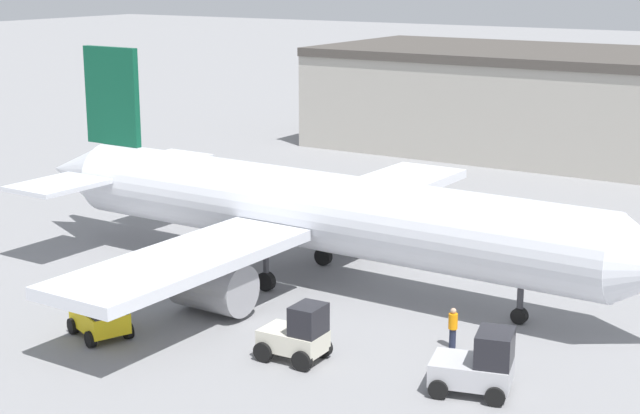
% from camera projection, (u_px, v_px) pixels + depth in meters
% --- Properties ---
extents(ground_plane, '(400.00, 400.00, 0.00)m').
position_uv_depth(ground_plane, '(320.00, 282.00, 46.91)').
color(ground_plane, gray).
extents(airplane, '(35.27, 29.04, 10.60)m').
position_uv_depth(airplane, '(304.00, 211.00, 46.58)').
color(airplane, silver).
rests_on(airplane, ground_plane).
extents(ground_crew_worker, '(0.37, 0.37, 1.66)m').
position_uv_depth(ground_crew_worker, '(453.00, 327.00, 38.63)').
color(ground_crew_worker, '#1E2338').
rests_on(ground_crew_worker, ground_plane).
extents(baggage_tug, '(3.20, 2.75, 2.35)m').
position_uv_depth(baggage_tug, '(479.00, 364.00, 34.50)').
color(baggage_tug, '#B2B2B7').
rests_on(baggage_tug, ground_plane).
extents(belt_loader_truck, '(3.01, 2.67, 2.35)m').
position_uv_depth(belt_loader_truck, '(101.00, 312.00, 39.66)').
color(belt_loader_truck, yellow).
rests_on(belt_loader_truck, ground_plane).
extents(pushback_tug, '(2.58, 1.88, 2.32)m').
position_uv_depth(pushback_tug, '(298.00, 335.00, 37.33)').
color(pushback_tug, beige).
rests_on(pushback_tug, ground_plane).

